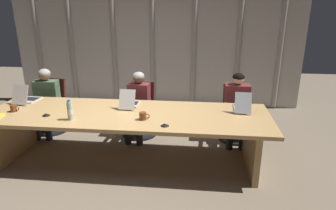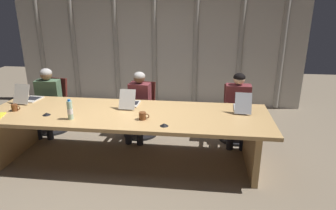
# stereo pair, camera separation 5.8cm
# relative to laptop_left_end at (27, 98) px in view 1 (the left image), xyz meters

# --- Properties ---
(ground_plane) EXTENTS (12.70, 12.70, 0.00)m
(ground_plane) POSITION_rel_laptop_left_end_xyz_m (1.67, -0.33, -0.81)
(ground_plane) COLOR #7F705B
(conference_table) EXTENTS (3.99, 1.22, 0.75)m
(conference_table) POSITION_rel_laptop_left_end_xyz_m (1.67, -0.33, -0.20)
(conference_table) COLOR tan
(conference_table) RESTS_ON ground_plane
(curtain_backdrop) EXTENTS (6.35, 0.17, 2.84)m
(curtain_backdrop) POSITION_rel_laptop_left_end_xyz_m (1.67, 2.40, 0.61)
(curtain_backdrop) COLOR beige
(curtain_backdrop) RESTS_ON ground_plane
(laptop_left_end) EXTENTS (0.28, 0.45, 0.30)m
(laptop_left_end) POSITION_rel_laptop_left_end_xyz_m (0.00, 0.00, 0.00)
(laptop_left_end) COLOR beige
(laptop_left_end) RESTS_ON conference_table
(laptop_left_mid) EXTENTS (0.24, 0.45, 0.29)m
(laptop_left_mid) POSITION_rel_laptop_left_end_xyz_m (1.65, -0.03, -0.00)
(laptop_left_mid) COLOR beige
(laptop_left_mid) RESTS_ON conference_table
(laptop_center) EXTENTS (0.26, 0.47, 0.29)m
(laptop_center) POSITION_rel_laptop_left_end_xyz_m (3.30, -0.02, -0.00)
(laptop_center) COLOR #A8ADB7
(laptop_center) RESTS_ON conference_table
(office_chair_left_end) EXTENTS (0.60, 0.61, 0.93)m
(office_chair_left_end) POSITION_rel_laptop_left_end_xyz_m (0.01, 0.66, -0.46)
(office_chair_left_end) COLOR #511E19
(office_chair_left_end) RESTS_ON ground_plane
(office_chair_left_mid) EXTENTS (0.60, 0.60, 0.91)m
(office_chair_left_mid) POSITION_rel_laptop_left_end_xyz_m (1.65, 0.66, -0.46)
(office_chair_left_mid) COLOR #511E19
(office_chair_left_mid) RESTS_ON ground_plane
(office_chair_center) EXTENTS (0.60, 0.60, 0.91)m
(office_chair_center) POSITION_rel_laptop_left_end_xyz_m (3.32, 0.66, -0.46)
(office_chair_center) COLOR #511E19
(office_chair_center) RESTS_ON ground_plane
(person_left_end) EXTENTS (0.45, 0.57, 1.15)m
(person_left_end) POSITION_rel_laptop_left_end_xyz_m (0.02, 0.51, -0.15)
(person_left_end) COLOR #4C6B4C
(person_left_end) RESTS_ON ground_plane
(person_left_mid) EXTENTS (0.40, 0.57, 1.14)m
(person_left_mid) POSITION_rel_laptop_left_end_xyz_m (1.65, 0.50, -0.16)
(person_left_mid) COLOR brown
(person_left_mid) RESTS_ON ground_plane
(person_center) EXTENTS (0.42, 0.56, 1.16)m
(person_center) POSITION_rel_laptop_left_end_xyz_m (3.29, 0.51, -0.15)
(person_center) COLOR brown
(person_center) RESTS_ON ground_plane
(water_bottle_primary) EXTENTS (0.07, 0.07, 0.27)m
(water_bottle_primary) POSITION_rel_laptop_left_end_xyz_m (0.99, -0.66, 0.07)
(water_bottle_primary) COLOR #ADD1B2
(water_bottle_primary) RESTS_ON conference_table
(coffee_mug_near) EXTENTS (0.14, 0.09, 0.10)m
(coffee_mug_near) POSITION_rel_laptop_left_end_xyz_m (1.95, -0.56, -0.01)
(coffee_mug_near) COLOR brown
(coffee_mug_near) RESTS_ON conference_table
(coffee_mug_far) EXTENTS (0.13, 0.08, 0.10)m
(coffee_mug_far) POSITION_rel_laptop_left_end_xyz_m (0.06, -0.45, -0.01)
(coffee_mug_far) COLOR brown
(coffee_mug_far) RESTS_ON conference_table
(conference_mic_left_side) EXTENTS (0.11, 0.11, 0.03)m
(conference_mic_left_side) POSITION_rel_laptop_left_end_xyz_m (2.26, -0.74, -0.04)
(conference_mic_left_side) COLOR black
(conference_mic_left_side) RESTS_ON conference_table
(conference_mic_middle) EXTENTS (0.11, 0.11, 0.03)m
(conference_mic_middle) POSITION_rel_laptop_left_end_xyz_m (0.59, -0.56, -0.04)
(conference_mic_middle) COLOR black
(conference_mic_middle) RESTS_ON conference_table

